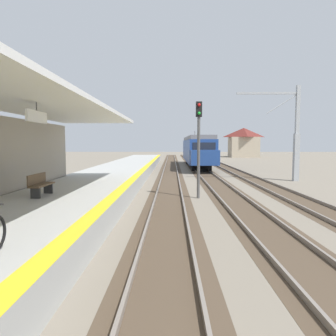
% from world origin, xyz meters
% --- Properties ---
extents(station_platform, '(5.00, 80.00, 0.91)m').
position_xyz_m(station_platform, '(-2.50, 16.00, 0.45)').
color(station_platform, '#A8A8A3').
rests_on(station_platform, ground).
extents(track_pair_nearest_platform, '(2.34, 120.00, 0.16)m').
position_xyz_m(track_pair_nearest_platform, '(1.90, 20.00, 0.05)').
color(track_pair_nearest_platform, '#4C3D2D').
rests_on(track_pair_nearest_platform, ground).
extents(track_pair_middle, '(2.34, 120.00, 0.16)m').
position_xyz_m(track_pair_middle, '(5.30, 20.00, 0.05)').
color(track_pair_middle, '#4C3D2D').
rests_on(track_pair_middle, ground).
extents(track_pair_far_side, '(2.34, 120.00, 0.16)m').
position_xyz_m(track_pair_far_side, '(8.70, 20.00, 0.05)').
color(track_pair_far_side, '#4C3D2D').
rests_on(track_pair_far_side, ground).
extents(approaching_train, '(2.93, 19.60, 4.76)m').
position_xyz_m(approaching_train, '(5.30, 39.19, 2.18)').
color(approaching_train, navy).
rests_on(approaching_train, ground).
extents(rail_signal_post, '(0.32, 0.34, 5.20)m').
position_xyz_m(rail_signal_post, '(3.50, 16.10, 3.19)').
color(rail_signal_post, '#4C4C4C').
rests_on(rail_signal_post, ground).
extents(catenary_pylon_far_side, '(5.00, 0.40, 7.50)m').
position_xyz_m(catenary_pylon_far_side, '(11.61, 23.96, 3.60)').
color(catenary_pylon_far_side, '#9EA3A8').
rests_on(catenary_pylon_far_side, ground).
extents(platform_bench, '(0.45, 1.60, 0.88)m').
position_xyz_m(platform_bench, '(-3.18, 11.54, 1.37)').
color(platform_bench, brown).
rests_on(platform_bench, station_platform).
extents(distant_trackside_house, '(6.60, 5.28, 6.40)m').
position_xyz_m(distant_trackside_house, '(17.81, 67.36, 3.34)').
color(distant_trackside_house, tan).
rests_on(distant_trackside_house, ground).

